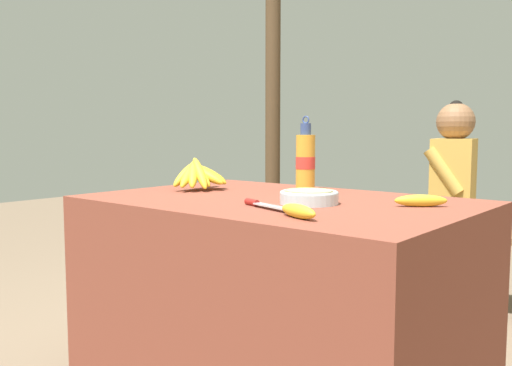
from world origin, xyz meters
The scene contains 11 objects.
market_counter centered at (0.00, 0.00, 0.36)m, with size 1.23×0.83×0.71m.
banana_bunch_ripe centered at (-0.39, 0.03, 0.77)m, with size 0.17×0.28×0.13m.
serving_bowl centered at (0.15, -0.04, 0.74)m, with size 0.18×0.18×0.04m.
water_bottle centered at (-0.07, 0.26, 0.82)m, with size 0.07×0.07×0.28m.
loose_banana_front centered at (0.28, -0.29, 0.73)m, with size 0.15×0.09×0.04m.
loose_banana_side centered at (0.44, 0.12, 0.73)m, with size 0.14×0.13×0.04m.
knife centered at (0.09, -0.20, 0.72)m, with size 0.22×0.09×0.02m.
wooden_bench centered at (-0.17, 1.49, 0.35)m, with size 1.47×0.32×0.42m.
seated_vendor centered at (0.01, 1.44, 0.63)m, with size 0.45×0.42×1.10m.
banana_bunch_green centered at (-0.55, 1.49, 0.47)m, with size 0.14×0.24×0.10m.
support_post_near centered at (-1.33, 1.67, 1.30)m, with size 0.11×0.11×2.60m.
Camera 1 is at (1.08, -1.41, 0.93)m, focal length 38.00 mm.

